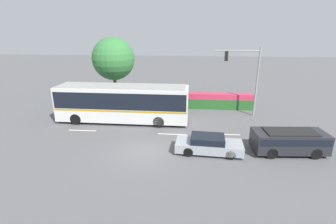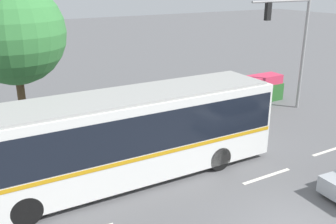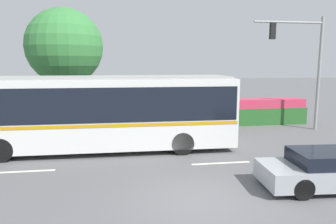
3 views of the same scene
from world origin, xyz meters
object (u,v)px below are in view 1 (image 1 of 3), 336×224
traffic_light_pole (248,72)px  city_bus (122,101)px  suv_left_lane (289,140)px  street_tree_left (113,59)px  sedan_foreground (209,144)px

traffic_light_pole → city_bus: bearing=13.8°
suv_left_lane → street_tree_left: bearing=138.9°
city_bus → traffic_light_pole: (11.47, 2.81, 2.35)m
city_bus → suv_left_lane: bearing=159.0°
city_bus → sedan_foreground: city_bus is taller
traffic_light_pole → street_tree_left: street_tree_left is taller
suv_left_lane → sedan_foreground: bearing=-179.2°
traffic_light_pole → suv_left_lane: bearing=99.8°
suv_left_lane → traffic_light_pole: (-1.36, 7.89, 3.34)m
city_bus → traffic_light_pole: size_ratio=1.80×
city_bus → suv_left_lane: city_bus is taller
street_tree_left → traffic_light_pole: bearing=-15.2°
traffic_light_pole → street_tree_left: bearing=-15.2°
suv_left_lane → traffic_light_pole: 8.68m
sedan_foreground → street_tree_left: street_tree_left is taller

